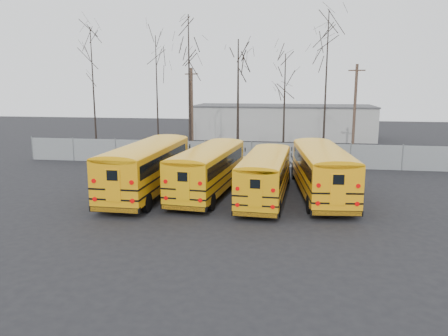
% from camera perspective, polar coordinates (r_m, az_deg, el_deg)
% --- Properties ---
extents(ground, '(120.00, 120.00, 0.00)m').
position_cam_1_polar(ground, '(25.12, 0.95, -4.74)').
color(ground, black).
rests_on(ground, ground).
extents(fence, '(40.00, 0.04, 2.00)m').
position_cam_1_polar(fence, '(36.56, 3.64, 1.83)').
color(fence, gray).
rests_on(fence, ground).
extents(distant_building, '(22.00, 8.00, 4.00)m').
position_cam_1_polar(distant_building, '(56.16, 7.69, 5.98)').
color(distant_building, '#A5A4A0').
rests_on(distant_building, ground).
extents(bus_a, '(2.87, 11.81, 3.29)m').
position_cam_1_polar(bus_a, '(27.34, -9.90, 0.55)').
color(bus_a, black).
rests_on(bus_a, ground).
extents(bus_b, '(3.51, 11.08, 3.05)m').
position_cam_1_polar(bus_b, '(26.97, -1.94, 0.26)').
color(bus_b, black).
rests_on(bus_b, ground).
extents(bus_c, '(2.81, 10.33, 2.86)m').
position_cam_1_polar(bus_c, '(25.81, 5.44, -0.52)').
color(bus_c, black).
rests_on(bus_c, ground).
extents(bus_d, '(3.70, 11.40, 3.14)m').
position_cam_1_polar(bus_d, '(26.95, 12.65, 0.09)').
color(bus_d, black).
rests_on(bus_d, ground).
extents(utility_pole_left, '(1.37, 0.71, 8.20)m').
position_cam_1_polar(utility_pole_left, '(40.88, -4.21, 7.32)').
color(utility_pole_left, brown).
rests_on(utility_pole_left, ground).
extents(utility_pole_right, '(1.52, 0.35, 8.55)m').
position_cam_1_polar(utility_pole_right, '(42.56, 16.69, 7.28)').
color(utility_pole_right, '#483429').
rests_on(utility_pole_right, ground).
extents(tree_0, '(0.26, 0.26, 11.75)m').
position_cam_1_polar(tree_0, '(42.23, -16.66, 9.27)').
color(tree_0, black).
rests_on(tree_0, ground).
extents(tree_1, '(0.26, 0.26, 11.07)m').
position_cam_1_polar(tree_1, '(41.41, -8.73, 9.11)').
color(tree_1, black).
rests_on(tree_1, ground).
extents(tree_2, '(0.26, 0.26, 12.79)m').
position_cam_1_polar(tree_2, '(40.36, -4.56, 10.37)').
color(tree_2, black).
rests_on(tree_2, ground).
extents(tree_3, '(0.26, 0.26, 10.49)m').
position_cam_1_polar(tree_3, '(38.17, 1.84, 8.64)').
color(tree_3, black).
rests_on(tree_3, ground).
extents(tree_4, '(0.26, 0.26, 9.26)m').
position_cam_1_polar(tree_4, '(38.60, 7.87, 7.66)').
color(tree_4, black).
rests_on(tree_4, ground).
extents(tree_5, '(0.26, 0.26, 12.97)m').
position_cam_1_polar(tree_5, '(40.00, 13.15, 10.25)').
color(tree_5, black).
rests_on(tree_5, ground).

